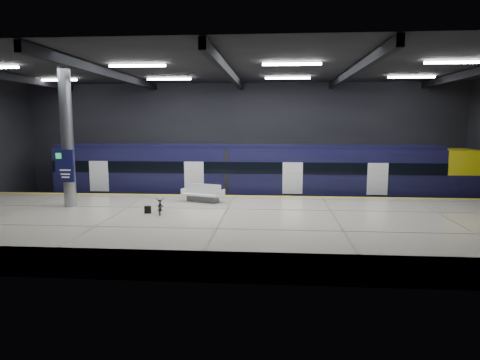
# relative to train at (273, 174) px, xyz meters

# --- Properties ---
(ground) EXTENTS (30.00, 30.00, 0.00)m
(ground) POSITION_rel_train_xyz_m (-2.18, -5.50, -2.06)
(ground) COLOR black
(ground) RESTS_ON ground
(room_shell) EXTENTS (30.10, 16.10, 8.05)m
(room_shell) POSITION_rel_train_xyz_m (-2.18, -5.49, 3.66)
(room_shell) COLOR black
(room_shell) RESTS_ON ground
(platform) EXTENTS (30.00, 11.00, 1.10)m
(platform) POSITION_rel_train_xyz_m (-2.18, -8.00, -1.51)
(platform) COLOR beige
(platform) RESTS_ON ground
(safety_strip) EXTENTS (30.00, 0.40, 0.01)m
(safety_strip) POSITION_rel_train_xyz_m (-2.18, -2.75, -0.95)
(safety_strip) COLOR gold
(safety_strip) RESTS_ON platform
(rails) EXTENTS (30.00, 1.52, 0.16)m
(rails) POSITION_rel_train_xyz_m (-2.18, 0.00, -1.98)
(rails) COLOR gray
(rails) RESTS_ON ground
(train) EXTENTS (29.40, 2.84, 3.79)m
(train) POSITION_rel_train_xyz_m (0.00, 0.00, 0.00)
(train) COLOR black
(train) RESTS_ON ground
(bench) EXTENTS (2.38, 1.59, 0.97)m
(bench) POSITION_rel_train_xyz_m (-3.70, -4.74, -0.62)
(bench) COLOR #595B60
(bench) RESTS_ON platform
(bicycle) EXTENTS (0.89, 1.61, 0.80)m
(bicycle) POSITION_rel_train_xyz_m (-5.18, -7.85, -0.56)
(bicycle) COLOR #99999E
(bicycle) RESTS_ON platform
(pannier_bag) EXTENTS (0.32, 0.22, 0.35)m
(pannier_bag) POSITION_rel_train_xyz_m (-5.78, -7.85, -0.78)
(pannier_bag) COLOR black
(pannier_bag) RESTS_ON platform
(info_column) EXTENTS (0.90, 0.78, 6.90)m
(info_column) POSITION_rel_train_xyz_m (-10.18, -6.52, 2.40)
(info_column) COLOR #9EA0A5
(info_column) RESTS_ON platform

